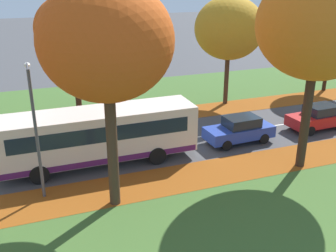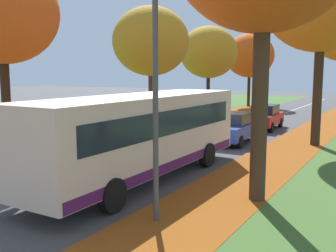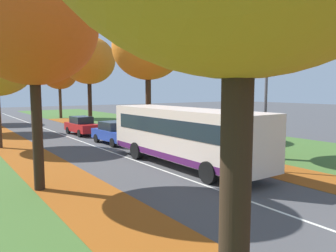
% 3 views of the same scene
% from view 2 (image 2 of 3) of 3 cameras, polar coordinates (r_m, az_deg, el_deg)
% --- Properties ---
extents(grass_verge_left, '(12.00, 90.00, 0.01)m').
position_cam_2_polar(grass_verge_left, '(27.05, -12.55, -0.39)').
color(grass_verge_left, '#3D6028').
rests_on(grass_verge_left, ground).
extents(leaf_litter_left, '(2.80, 60.00, 0.00)m').
position_cam_2_polar(leaf_litter_left, '(19.64, -14.67, -3.49)').
color(leaf_litter_left, '#8C4714').
rests_on(leaf_litter_left, grass_verge_left).
extents(leaf_litter_right, '(2.80, 60.00, 0.00)m').
position_cam_2_polar(leaf_litter_right, '(14.75, 11.65, -7.11)').
color(leaf_litter_right, '#8C4714').
rests_on(leaf_litter_right, grass_verge_right).
extents(road_centre_line, '(0.12, 80.00, 0.01)m').
position_cam_2_polar(road_centre_line, '(21.88, 5.36, -2.14)').
color(road_centre_line, silver).
rests_on(road_centre_line, ground).
extents(tree_left_near, '(4.88, 4.88, 8.51)m').
position_cam_2_polar(tree_left_near, '(18.83, -23.05, 14.87)').
color(tree_left_near, black).
rests_on(tree_left_near, ground).
extents(tree_left_mid, '(5.18, 5.18, 8.19)m').
position_cam_2_polar(tree_left_mid, '(27.08, -2.52, 12.17)').
color(tree_left_mid, '#422D1E').
rests_on(tree_left_mid, ground).
extents(tree_left_far, '(5.15, 5.15, 7.88)m').
position_cam_2_polar(tree_left_far, '(35.95, 5.91, 10.59)').
color(tree_left_far, black).
rests_on(tree_left_far, ground).
extents(tree_left_distant, '(5.34, 5.34, 8.02)m').
position_cam_2_polar(tree_left_distant, '(44.74, 11.77, 9.98)').
color(tree_left_distant, black).
rests_on(tree_left_distant, ground).
extents(streetlamp_right, '(1.89, 0.28, 6.00)m').
position_cam_2_polar(streetlamp_right, '(9.79, -3.49, 7.64)').
color(streetlamp_right, '#47474C').
rests_on(streetlamp_right, ground).
extents(bus, '(2.70, 10.41, 2.98)m').
position_cam_2_polar(bus, '(13.76, -3.78, -0.84)').
color(bus, beige).
rests_on(bus, ground).
extents(car_blue_lead, '(1.91, 4.26, 1.62)m').
position_cam_2_polar(car_blue_lead, '(21.35, 9.52, -0.27)').
color(car_blue_lead, '#233D9E').
rests_on(car_blue_lead, ground).
extents(car_red_following, '(1.92, 4.27, 1.62)m').
position_cam_2_polar(car_red_following, '(27.11, 13.85, 1.30)').
color(car_red_following, '#B21919').
rests_on(car_red_following, ground).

